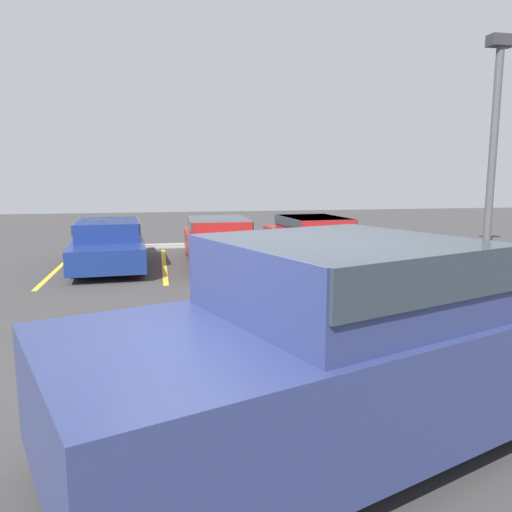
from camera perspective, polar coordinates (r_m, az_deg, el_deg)
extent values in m
plane|color=#423F3F|center=(4.52, 0.39, -22.02)|extent=(60.00, 60.00, 0.00)
cube|color=yellow|center=(13.87, -21.62, -1.26)|extent=(0.12, 5.40, 0.01)
cube|color=yellow|center=(13.63, -10.45, -0.94)|extent=(0.12, 5.40, 0.01)
cube|color=yellow|center=(13.92, 0.68, -0.58)|extent=(0.12, 5.40, 0.01)
cube|color=yellow|center=(14.70, 10.99, -0.23)|extent=(0.12, 5.40, 0.01)
cube|color=navy|center=(4.62, 12.26, -11.26)|extent=(5.79, 3.83, 0.93)
cube|color=navy|center=(4.24, 9.96, -2.21)|extent=(2.49, 2.48, 0.61)
cube|color=#2D3842|center=(4.21, 10.01, -0.37)|extent=(2.47, 2.52, 0.34)
cube|color=navy|center=(5.78, 24.77, -3.49)|extent=(2.57, 2.57, 0.13)
cylinder|color=black|center=(6.39, 17.48, -8.33)|extent=(0.99, 0.63, 0.94)
cylinder|color=#ADADB2|center=(6.39, 17.48, -8.33)|extent=(0.60, 0.50, 0.52)
cylinder|color=black|center=(4.61, -11.27, -14.97)|extent=(0.99, 0.63, 0.94)
cylinder|color=#ADADB2|center=(4.61, -11.27, -14.97)|extent=(0.60, 0.50, 0.52)
cylinder|color=black|center=(3.24, 0.51, -26.02)|extent=(0.99, 0.63, 0.94)
cylinder|color=#ADADB2|center=(3.24, 0.51, -26.02)|extent=(0.60, 0.50, 0.52)
cube|color=navy|center=(13.68, -16.48, 0.81)|extent=(2.05, 4.90, 0.56)
cube|color=navy|center=(13.72, -16.57, 2.97)|extent=(1.69, 2.59, 0.46)
cube|color=#2D3842|center=(13.71, -16.58, 3.35)|extent=(1.76, 2.54, 0.28)
cylinder|color=black|center=(12.32, -13.14, -0.55)|extent=(0.26, 0.67, 0.66)
cylinder|color=#ADADB2|center=(12.32, -13.14, -0.55)|extent=(0.25, 0.37, 0.36)
cylinder|color=black|center=(12.37, -20.07, -0.83)|extent=(0.26, 0.67, 0.66)
cylinder|color=#ADADB2|center=(12.37, -20.07, -0.83)|extent=(0.25, 0.37, 0.36)
cylinder|color=black|center=(15.07, -13.49, 1.16)|extent=(0.26, 0.67, 0.66)
cylinder|color=#ADADB2|center=(15.07, -13.49, 1.16)|extent=(0.25, 0.37, 0.36)
cylinder|color=black|center=(15.11, -19.16, 0.92)|extent=(0.26, 0.67, 0.66)
cylinder|color=#ADADB2|center=(15.11, -19.16, 0.92)|extent=(0.25, 0.37, 0.36)
cube|color=maroon|center=(13.62, -4.28, 1.19)|extent=(1.81, 4.79, 0.60)
cube|color=maroon|center=(13.65, -4.35, 3.39)|extent=(1.56, 2.51, 0.44)
cube|color=#2D3842|center=(13.64, -4.35, 3.75)|extent=(1.62, 2.46, 0.26)
cylinder|color=black|center=(12.38, -0.24, -0.30)|extent=(0.22, 0.65, 0.64)
cylinder|color=#ADADB2|center=(12.38, -0.24, -0.30)|extent=(0.22, 0.36, 0.35)
cylinder|color=black|center=(12.23, -7.07, -0.49)|extent=(0.22, 0.65, 0.64)
cylinder|color=#ADADB2|center=(12.23, -7.07, -0.49)|extent=(0.22, 0.36, 0.35)
cylinder|color=black|center=(15.08, -2.00, 1.38)|extent=(0.22, 0.65, 0.64)
cylinder|color=#ADADB2|center=(15.08, -2.00, 1.38)|extent=(0.22, 0.36, 0.35)
cylinder|color=black|center=(14.95, -7.62, 1.24)|extent=(0.22, 0.65, 0.64)
cylinder|color=#ADADB2|center=(14.95, -7.62, 1.24)|extent=(0.22, 0.36, 0.35)
cube|color=maroon|center=(14.14, 6.69, 1.49)|extent=(2.04, 4.46, 0.63)
cube|color=maroon|center=(14.16, 6.60, 3.63)|extent=(1.69, 2.36, 0.41)
cube|color=#2D3842|center=(14.15, 6.60, 3.97)|extent=(1.76, 2.32, 0.25)
cylinder|color=black|center=(13.33, 11.72, 0.15)|extent=(0.25, 0.64, 0.63)
cylinder|color=#ADADB2|center=(13.33, 11.72, 0.15)|extent=(0.24, 0.36, 0.35)
cylinder|color=black|center=(12.72, 5.54, -0.12)|extent=(0.25, 0.64, 0.63)
cylinder|color=#ADADB2|center=(12.72, 5.54, -0.12)|extent=(0.24, 0.36, 0.35)
cylinder|color=black|center=(15.60, 7.60, 1.54)|extent=(0.25, 0.64, 0.63)
cylinder|color=#ADADB2|center=(15.60, 7.60, 1.54)|extent=(0.24, 0.36, 0.35)
cylinder|color=black|center=(15.09, 2.22, 1.36)|extent=(0.25, 0.64, 0.63)
cylinder|color=#ADADB2|center=(15.09, 2.22, 1.36)|extent=(0.24, 0.36, 0.35)
cylinder|color=#515156|center=(15.50, 25.42, 10.23)|extent=(0.21, 0.21, 5.77)
cube|color=#333338|center=(15.90, 26.21, 21.21)|extent=(0.70, 0.36, 0.30)
cube|color=#B7B2A8|center=(16.77, -9.35, 1.17)|extent=(1.90, 0.20, 0.14)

